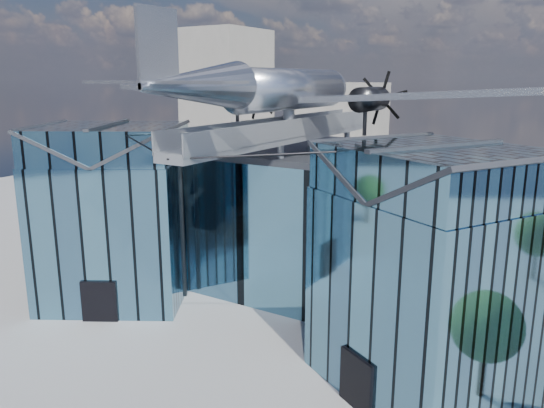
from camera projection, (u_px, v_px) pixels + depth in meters
The scene contains 4 objects.
ground_plane at pixel (255, 325), 32.27m from camera, with size 120.00×120.00×0.00m, color gray.
museum at pixel (301, 217), 35.82m from camera, with size 32.88×24.50×17.60m.
bg_towers at pixel (470, 114), 71.09m from camera, with size 77.00×24.50×26.00m.
tree_side_w at pixel (52, 199), 49.33m from camera, with size 4.35×4.35×5.44m.
Camera 1 is at (16.42, -24.76, 14.66)m, focal length 35.00 mm.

